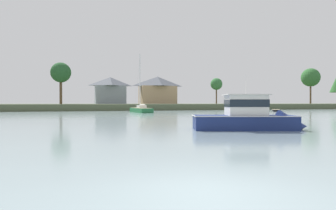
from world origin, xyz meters
The scene contains 10 objects.
ground_plane centered at (0.00, 0.00, 0.00)m, with size 527.08×527.08×0.00m, color gray.
far_shore_bank centered at (0.00, 87.84, 0.80)m, with size 237.19×43.91×1.60m, color #4C563D.
cruiser_navy centered at (9.84, 12.72, 0.60)m, with size 8.68×4.96×4.93m.
sailboat_green centered at (10.48, 52.63, 0.27)m, with size 2.90×9.05×12.41m.
dinghy_black centered at (41.13, 50.70, 0.16)m, with size 3.18×3.83×0.64m.
shore_tree_inland_b centered at (-5.38, 78.60, 9.90)m, with size 5.31×5.31×11.06m.
shore_tree_center centered at (41.46, 80.43, 7.88)m, with size 3.78×3.78×8.23m.
shore_tree_left_mid centered at (84.73, 86.62, 11.63)m, with size 7.00×7.00×13.58m.
cottage_behind_trees centered at (25.22, 92.00, 6.38)m, with size 12.71×7.43×9.22m.
cottage_near_water centered at (9.24, 91.59, 6.04)m, with size 10.17×6.71×8.58m.
Camera 1 is at (-2.87, -6.08, 1.95)m, focal length 32.13 mm.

